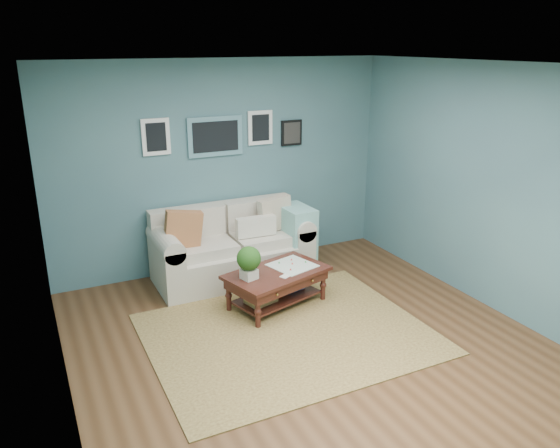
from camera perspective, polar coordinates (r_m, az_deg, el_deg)
room_shell at (r=4.98m, az=3.91°, el=0.64°), size 5.00×5.02×2.70m
area_rug at (r=5.78m, az=0.84°, el=-11.38°), size 2.81×2.25×0.01m
loveseat at (r=6.97m, az=-4.46°, el=-2.27°), size 1.99×0.90×1.02m
coffee_table at (r=6.17m, az=-0.80°, el=-5.70°), size 1.28×0.95×0.80m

